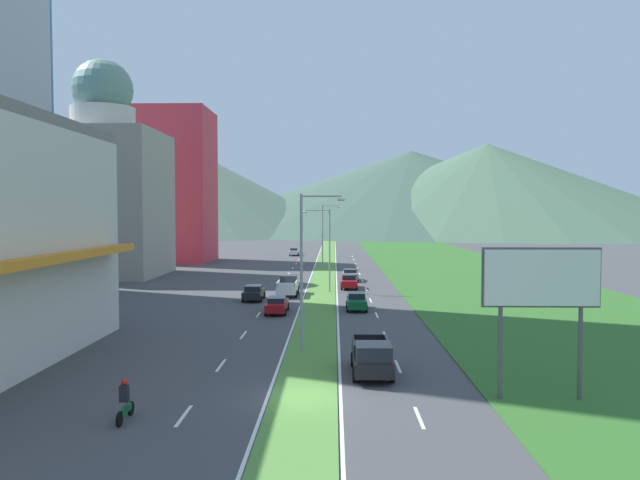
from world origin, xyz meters
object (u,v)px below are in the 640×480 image
object	(u,v)px
street_lamp_mid	(326,244)
car_2	(356,301)
billboard_roadside	(541,285)
car_1	(294,252)
car_3	(277,304)
pickup_truck_1	(288,286)
street_lamp_far	(324,232)
car_6	(350,275)
pickup_truck_0	(372,357)
car_0	(349,281)
street_lamp_near	(306,262)
car_5	(254,293)
motorcycle_rider	(125,404)

from	to	relation	value
street_lamp_mid	car_2	xyz separation A→B (m)	(2.87, -11.98, -4.53)
billboard_roadside	car_1	size ratio (longest dim) A/B	1.64
car_1	car_2	size ratio (longest dim) A/B	1.03
car_3	pickup_truck_1	size ratio (longest dim) A/B	0.89
street_lamp_far	car_6	bearing A→B (deg)	-78.14
street_lamp_far	pickup_truck_0	distance (m)	62.69
car_0	pickup_truck_1	xyz separation A→B (m)	(-6.63, -5.89, 0.18)
billboard_roadside	car_1	world-z (taller)	billboard_roadside
car_0	pickup_truck_1	size ratio (longest dim) A/B	0.87
street_lamp_mid	car_6	size ratio (longest dim) A/B	2.01
street_lamp_near	car_1	world-z (taller)	street_lamp_near
car_6	car_0	bearing A→B (deg)	-2.56
street_lamp_mid	street_lamp_far	bearing A→B (deg)	91.37
car_6	billboard_roadside	bearing A→B (deg)	8.76
street_lamp_mid	car_6	world-z (taller)	street_lamp_mid
street_lamp_mid	car_2	bearing A→B (deg)	-76.51
street_lamp_near	car_3	size ratio (longest dim) A/B	2.09
car_2	car_5	bearing A→B (deg)	-119.63
car_5	pickup_truck_1	xyz separation A→B (m)	(3.16, 3.85, 0.21)
street_lamp_far	car_0	bearing A→B (deg)	-82.58
car_3	street_lamp_far	bearing A→B (deg)	-4.71
street_lamp_near	pickup_truck_0	distance (m)	8.28
street_lamp_near	car_2	xyz separation A→B (m)	(3.81, 16.42, -4.91)
car_6	motorcycle_rider	bearing A→B (deg)	-11.71
car_6	car_2	bearing A→B (deg)	-0.09
street_lamp_far	pickup_truck_1	distance (m)	31.32
car_0	pickup_truck_0	size ratio (longest dim) A/B	0.87
motorcycle_rider	car_6	bearing A→B (deg)	-11.71
pickup_truck_1	billboard_roadside	bearing A→B (deg)	-157.79
car_2	car_6	size ratio (longest dim) A/B	0.93
billboard_roadside	car_0	size ratio (longest dim) A/B	1.52
street_lamp_mid	billboard_roadside	distance (m)	39.55
car_5	car_6	xyz separation A→B (m)	(10.14, 17.54, 0.00)
car_2	motorcycle_rider	size ratio (longest dim) A/B	2.13
car_1	car_2	bearing A→B (deg)	-171.53
car_0	car_2	distance (m)	15.48
car_3	car_6	world-z (taller)	car_6
street_lamp_near	car_1	xyz separation A→B (m)	(-6.37, 84.81, -4.92)
street_lamp_near	motorcycle_rider	world-z (taller)	street_lamp_near
street_lamp_near	car_3	world-z (taller)	street_lamp_near
street_lamp_near	car_6	size ratio (longest dim) A/B	2.18
street_lamp_near	car_0	world-z (taller)	street_lamp_near
billboard_roadside	car_5	xyz separation A→B (m)	(-17.75, 31.88, -4.69)
car_5	motorcycle_rider	size ratio (longest dim) A/B	2.29
car_6	pickup_truck_1	world-z (taller)	pickup_truck_1
street_lamp_near	car_5	size ratio (longest dim) A/B	2.18
car_2	pickup_truck_0	bearing A→B (deg)	0.04
car_1	car_5	distance (m)	62.64
car_2	car_3	distance (m)	7.28
street_lamp_near	pickup_truck_1	bearing A→B (deg)	96.85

